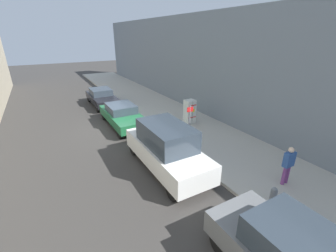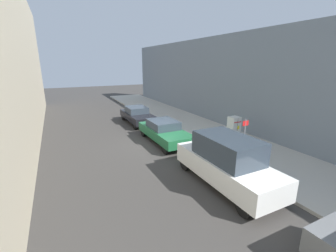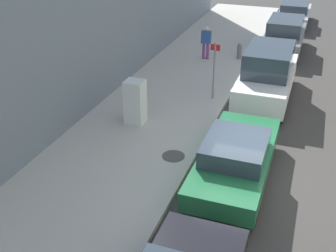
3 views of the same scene
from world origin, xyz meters
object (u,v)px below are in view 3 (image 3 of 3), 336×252
object	(u,v)px
discarded_refrigerator	(135,102)
parked_van_white	(267,74)
parked_sedan_green	(236,157)
fire_hydrant	(239,51)
pedestrian_walking_far	(206,40)
parked_sedan_silver	(294,13)
street_sign_post	(214,68)
parked_suv_gray	(284,35)

from	to	relation	value
discarded_refrigerator	parked_van_white	bearing A→B (deg)	44.66
parked_sedan_green	fire_hydrant	bearing A→B (deg)	100.66
fire_hydrant	pedestrian_walking_far	size ratio (longest dim) A/B	0.48
pedestrian_walking_far	parked_sedan_green	bearing A→B (deg)	18.95
parked_sedan_silver	street_sign_post	bearing A→B (deg)	-98.18
street_sign_post	parked_suv_gray	size ratio (longest dim) A/B	0.48
parked_van_white	parked_suv_gray	bearing A→B (deg)	90.00
pedestrian_walking_far	parked_sedan_green	distance (m)	10.04
discarded_refrigerator	parked_suv_gray	world-z (taller)	parked_suv_gray
fire_hydrant	parked_sedan_silver	bearing A→B (deg)	77.05
discarded_refrigerator	pedestrian_walking_far	xyz separation A→B (m)	(0.51, 7.38, 0.14)
fire_hydrant	pedestrian_walking_far	distance (m)	1.74
street_sign_post	pedestrian_walking_far	world-z (taller)	street_sign_post
pedestrian_walking_far	fire_hydrant	bearing A→B (deg)	110.01
parked_sedan_green	parked_suv_gray	bearing A→B (deg)	90.00
pedestrian_walking_far	parked_suv_gray	xyz separation A→B (m)	(3.44, 2.78, -0.15)
street_sign_post	fire_hydrant	distance (m)	5.17
discarded_refrigerator	parked_sedan_silver	xyz separation A→B (m)	(3.95, 16.18, -0.20)
discarded_refrigerator	fire_hydrant	distance (m)	8.25
parked_van_white	parked_suv_gray	xyz separation A→B (m)	(0.00, 6.26, -0.13)
street_sign_post	parked_sedan_silver	world-z (taller)	street_sign_post
parked_sedan_silver	fire_hydrant	bearing A→B (deg)	-102.95
pedestrian_walking_far	parked_sedan_silver	distance (m)	9.45
parked_suv_gray	parked_sedan_silver	xyz separation A→B (m)	(-0.00, 6.02, -0.20)
parked_suv_gray	parked_sedan_green	bearing A→B (deg)	-90.00
discarded_refrigerator	pedestrian_walking_far	distance (m)	7.40
discarded_refrigerator	fire_hydrant	bearing A→B (deg)	75.51
street_sign_post	parked_sedan_green	distance (m)	5.34
street_sign_post	parked_suv_gray	world-z (taller)	street_sign_post
street_sign_post	parked_sedan_silver	distance (m)	13.45
discarded_refrigerator	street_sign_post	xyz separation A→B (m)	(2.04, 2.89, 0.50)
parked_van_white	pedestrian_walking_far	bearing A→B (deg)	134.67
fire_hydrant	parked_sedan_green	distance (m)	10.20
parked_sedan_green	parked_sedan_silver	bearing A→B (deg)	90.00
discarded_refrigerator	parked_van_white	size ratio (longest dim) A/B	0.31
discarded_refrigerator	parked_sedan_green	world-z (taller)	discarded_refrigerator
fire_hydrant	parked_sedan_silver	world-z (taller)	parked_sedan_silver
street_sign_post	parked_van_white	xyz separation A→B (m)	(1.91, 1.02, -0.38)
parked_van_white	discarded_refrigerator	bearing A→B (deg)	-135.34
parked_sedan_silver	parked_suv_gray	bearing A→B (deg)	-90.00
discarded_refrigerator	fire_hydrant	xyz separation A→B (m)	(2.06, 7.97, -0.39)
parked_sedan_green	parked_sedan_silver	xyz separation A→B (m)	(0.00, 18.23, -0.02)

